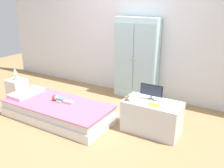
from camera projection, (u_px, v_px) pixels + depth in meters
ground_plane at (85, 124)px, 3.80m from camera, size 10.00×10.00×0.02m
back_wall at (131, 26)px, 4.62m from camera, size 6.40×0.05×2.70m
bed at (58, 110)px, 3.92m from camera, size 1.79×0.81×0.27m
pillow at (27, 93)px, 4.20m from camera, size 0.32×0.57×0.06m
doll at (59, 99)px, 3.92m from camera, size 0.39×0.14×0.10m
nightstand at (17, 90)px, 4.57m from camera, size 0.30×0.30×0.42m
table_lamp at (15, 72)px, 4.45m from camera, size 0.10×0.10×0.22m
wardrobe at (136, 59)px, 4.57m from camera, size 0.83×0.29×1.54m
tv_stand at (152, 117)px, 3.49m from camera, size 0.81×0.44×0.47m
tv_monitor at (151, 91)px, 3.46m from camera, size 0.33×0.10×0.22m
rocking_horse_toy at (127, 98)px, 3.43m from camera, size 0.09×0.04×0.10m
book_yellow at (154, 105)px, 3.30m from camera, size 0.15×0.09×0.02m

